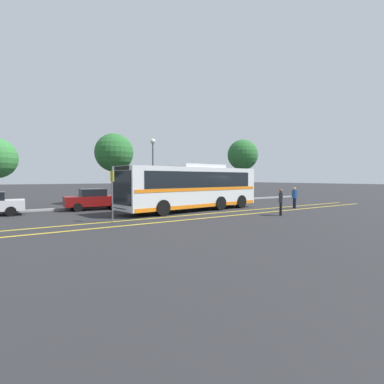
{
  "coord_description": "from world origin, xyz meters",
  "views": [
    {
      "loc": [
        -13.64,
        -17.64,
        2.33
      ],
      "look_at": [
        -1.48,
        0.04,
        1.33
      ],
      "focal_mm": 28.0,
      "sensor_mm": 36.0,
      "label": 1
    }
  ],
  "objects_px": {
    "pedestrian_0": "(281,201)",
    "pedestrian_1": "(295,196)",
    "transit_bus": "(192,186)",
    "bus_stop_sign": "(112,189)",
    "street_lamp": "(153,159)",
    "tree_2": "(114,153)",
    "parked_car_1": "(94,199)",
    "tree_1": "(243,155)"
  },
  "relations": [
    {
      "from": "bus_stop_sign",
      "to": "street_lamp",
      "type": "xyz_separation_m",
      "value": [
        6.73,
        8.44,
        2.3
      ]
    },
    {
      "from": "pedestrian_1",
      "to": "bus_stop_sign",
      "type": "relative_size",
      "value": 0.59
    },
    {
      "from": "transit_bus",
      "to": "pedestrian_1",
      "type": "distance_m",
      "value": 8.09
    },
    {
      "from": "tree_2",
      "to": "parked_car_1",
      "type": "bearing_deg",
      "value": -126.58
    },
    {
      "from": "transit_bus",
      "to": "pedestrian_1",
      "type": "xyz_separation_m",
      "value": [
        7.38,
        -3.21,
        -0.83
      ]
    },
    {
      "from": "pedestrian_0",
      "to": "tree_2",
      "type": "bearing_deg",
      "value": -101.77
    },
    {
      "from": "pedestrian_0",
      "to": "pedestrian_1",
      "type": "bearing_deg",
      "value": 174.32
    },
    {
      "from": "parked_car_1",
      "to": "pedestrian_1",
      "type": "xyz_separation_m",
      "value": [
        13.05,
        -7.71,
        0.15
      ]
    },
    {
      "from": "parked_car_1",
      "to": "tree_2",
      "type": "height_order",
      "value": "tree_2"
    },
    {
      "from": "parked_car_1",
      "to": "bus_stop_sign",
      "type": "distance_m",
      "value": 6.87
    },
    {
      "from": "bus_stop_sign",
      "to": "pedestrian_1",
      "type": "bearing_deg",
      "value": -100.55
    },
    {
      "from": "tree_1",
      "to": "tree_2",
      "type": "xyz_separation_m",
      "value": [
        -16.2,
        -0.27,
        -0.53
      ]
    },
    {
      "from": "pedestrian_0",
      "to": "street_lamp",
      "type": "bearing_deg",
      "value": -109.36
    },
    {
      "from": "transit_bus",
      "to": "street_lamp",
      "type": "distance_m",
      "value": 6.61
    },
    {
      "from": "tree_1",
      "to": "tree_2",
      "type": "relative_size",
      "value": 1.1
    },
    {
      "from": "tree_1",
      "to": "tree_2",
      "type": "distance_m",
      "value": 16.21
    },
    {
      "from": "pedestrian_1",
      "to": "street_lamp",
      "type": "relative_size",
      "value": 0.28
    },
    {
      "from": "transit_bus",
      "to": "pedestrian_0",
      "type": "height_order",
      "value": "transit_bus"
    },
    {
      "from": "tree_2",
      "to": "pedestrian_1",
      "type": "bearing_deg",
      "value": -49.91
    },
    {
      "from": "transit_bus",
      "to": "bus_stop_sign",
      "type": "xyz_separation_m",
      "value": [
        -6.68,
        -2.23,
        -0.02
      ]
    },
    {
      "from": "tree_1",
      "to": "tree_2",
      "type": "height_order",
      "value": "tree_1"
    },
    {
      "from": "transit_bus",
      "to": "street_lamp",
      "type": "bearing_deg",
      "value": -7.04
    },
    {
      "from": "pedestrian_1",
      "to": "pedestrian_0",
      "type": "bearing_deg",
      "value": 134.54
    },
    {
      "from": "street_lamp",
      "to": "tree_1",
      "type": "distance_m",
      "value": 13.86
    },
    {
      "from": "street_lamp",
      "to": "tree_1",
      "type": "xyz_separation_m",
      "value": [
        13.54,
        2.7,
        1.11
      ]
    },
    {
      "from": "parked_car_1",
      "to": "tree_1",
      "type": "bearing_deg",
      "value": 107.66
    },
    {
      "from": "bus_stop_sign",
      "to": "street_lamp",
      "type": "distance_m",
      "value": 11.04
    },
    {
      "from": "transit_bus",
      "to": "bus_stop_sign",
      "type": "distance_m",
      "value": 7.04
    },
    {
      "from": "transit_bus",
      "to": "tree_2",
      "type": "bearing_deg",
      "value": 10.21
    },
    {
      "from": "pedestrian_0",
      "to": "tree_1",
      "type": "relative_size",
      "value": 0.24
    },
    {
      "from": "pedestrian_1",
      "to": "tree_1",
      "type": "height_order",
      "value": "tree_1"
    },
    {
      "from": "street_lamp",
      "to": "tree_2",
      "type": "distance_m",
      "value": 3.65
    },
    {
      "from": "street_lamp",
      "to": "tree_1",
      "type": "height_order",
      "value": "tree_1"
    },
    {
      "from": "pedestrian_0",
      "to": "pedestrian_1",
      "type": "distance_m",
      "value": 5.04
    },
    {
      "from": "street_lamp",
      "to": "bus_stop_sign",
      "type": "bearing_deg",
      "value": -128.59
    },
    {
      "from": "transit_bus",
      "to": "tree_1",
      "type": "relative_size",
      "value": 1.66
    },
    {
      "from": "transit_bus",
      "to": "parked_car_1",
      "type": "distance_m",
      "value": 7.31
    },
    {
      "from": "pedestrian_1",
      "to": "bus_stop_sign",
      "type": "height_order",
      "value": "bus_stop_sign"
    },
    {
      "from": "pedestrian_1",
      "to": "tree_1",
      "type": "distance_m",
      "value": 14.26
    },
    {
      "from": "tree_1",
      "to": "bus_stop_sign",
      "type": "bearing_deg",
      "value": -151.23
    },
    {
      "from": "street_lamp",
      "to": "tree_1",
      "type": "bearing_deg",
      "value": 11.27
    },
    {
      "from": "transit_bus",
      "to": "pedestrian_0",
      "type": "relative_size",
      "value": 7.04
    }
  ]
}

